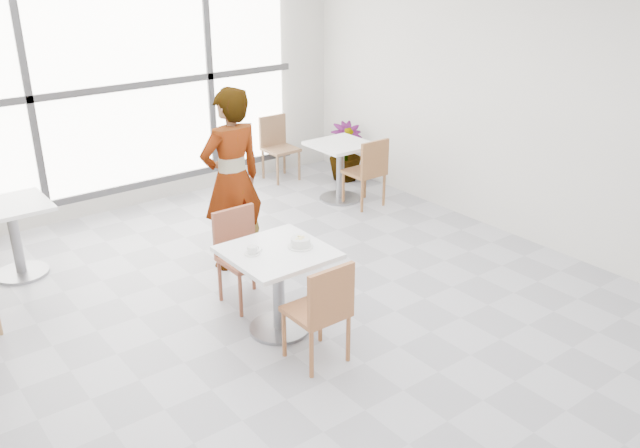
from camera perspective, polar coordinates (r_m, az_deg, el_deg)
floor at (r=5.97m, az=-1.77°, el=-7.98°), size 7.00×7.00×0.00m
wall_back at (r=8.37m, az=-16.40°, el=11.26°), size 6.00×0.00×6.00m
wall_right at (r=7.45m, az=17.38°, el=9.79°), size 0.00×7.00×7.00m
window at (r=8.31m, az=-16.23°, el=11.20°), size 4.60×0.07×2.52m
main_table at (r=5.55m, az=-3.59°, el=-4.38°), size 0.80×0.80×0.75m
chair_near at (r=5.12m, az=0.21°, el=-7.12°), size 0.42×0.42×0.87m
chair_far at (r=6.08m, az=-6.76°, el=-2.20°), size 0.42×0.42×0.87m
oatmeal_bowl at (r=5.48m, az=-1.67°, el=-1.56°), size 0.21×0.21×0.09m
coffee_cup at (r=5.39m, az=-5.79°, el=-2.26°), size 0.16×0.13×0.07m
person at (r=6.61m, az=-7.52°, el=3.75°), size 0.68×0.46×1.83m
bg_table_left at (r=7.14m, az=-24.66°, el=-0.42°), size 0.70×0.70×0.75m
bg_table_right at (r=8.47m, az=1.74°, el=5.21°), size 0.70×0.70×0.75m
bg_chair_right_near at (r=8.24m, az=4.16°, el=4.75°), size 0.42×0.42×0.87m
bg_chair_right_far at (r=9.30m, az=-3.67°, el=6.89°), size 0.42×0.42×0.87m
plant_right at (r=9.25m, az=2.18°, el=6.17°), size 0.59×0.59×0.80m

